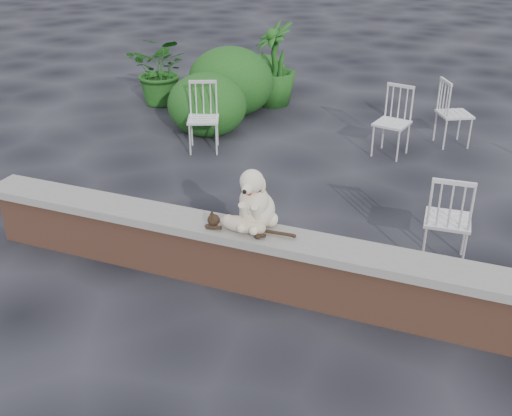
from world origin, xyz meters
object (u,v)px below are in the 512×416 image
at_px(chair_b, 392,122).
at_px(chair_a, 203,118).
at_px(dog, 257,195).
at_px(chair_e, 455,113).
at_px(chair_c, 448,218).
at_px(potted_plant_a, 162,70).
at_px(potted_plant_b, 274,64).
at_px(cat, 242,224).

relative_size(chair_b, chair_a, 1.00).
bearing_deg(dog, chair_b, 81.41).
relative_size(dog, chair_e, 0.63).
xyz_separation_m(dog, chair_e, (1.29, 4.26, -0.41)).
distance_m(chair_c, potted_plant_a, 6.09).
distance_m(potted_plant_a, potted_plant_b, 1.87).
bearing_deg(chair_e, potted_plant_a, 59.32).
height_order(dog, potted_plant_a, dog).
distance_m(chair_b, chair_e, 1.03).
bearing_deg(chair_c, potted_plant_b, -55.71).
distance_m(chair_e, potted_plant_b, 3.14).
height_order(chair_c, potted_plant_a, potted_plant_a).
distance_m(cat, chair_e, 4.62).
height_order(cat, chair_c, chair_c).
xyz_separation_m(dog, potted_plant_a, (-3.47, 4.44, -0.30)).
bearing_deg(chair_b, cat, -88.25).
xyz_separation_m(chair_b, potted_plant_a, (-4.02, 0.89, 0.11)).
distance_m(chair_a, potted_plant_b, 2.37).
distance_m(cat, potted_plant_a, 5.71).
height_order(dog, chair_b, dog).
distance_m(dog, chair_c, 1.87).
distance_m(cat, chair_c, 1.99).
bearing_deg(potted_plant_a, dog, -51.95).
relative_size(dog, potted_plant_a, 0.51).
bearing_deg(chair_b, potted_plant_b, 156.72).
distance_m(dog, chair_a, 3.37).
distance_m(chair_a, potted_plant_a, 2.31).
bearing_deg(chair_b, chair_a, -150.83).
bearing_deg(dog, cat, -117.93).
height_order(chair_a, potted_plant_a, potted_plant_a).
relative_size(chair_c, potted_plant_b, 0.68).
height_order(chair_e, potted_plant_b, potted_plant_b).
bearing_deg(chair_b, chair_e, 55.32).
distance_m(dog, chair_e, 4.47).
height_order(dog, potted_plant_b, potted_plant_b).
height_order(cat, chair_e, chair_e).
bearing_deg(potted_plant_a, cat, -53.51).
relative_size(dog, chair_c, 0.63).
bearing_deg(cat, chair_c, 35.14).
relative_size(chair_a, chair_c, 1.00).
bearing_deg(chair_e, chair_c, 155.93).
height_order(cat, chair_a, chair_a).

